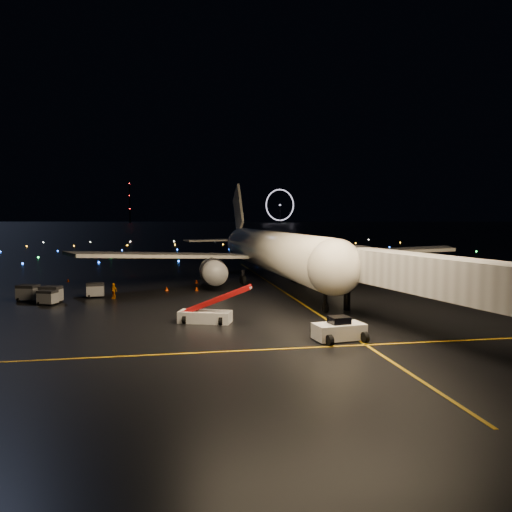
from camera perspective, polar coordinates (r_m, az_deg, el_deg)
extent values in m
plane|color=black|center=(344.57, -9.58, 2.85)|extent=(2000.00, 2000.00, 0.00)
cube|color=#D09A0E|center=(61.87, 3.58, -4.34)|extent=(0.25, 80.00, 0.02)
cube|color=#D09A0E|center=(35.81, -14.11, -11.02)|extent=(60.00, 0.25, 0.02)
cube|color=silver|center=(39.42, 9.47, -8.15)|extent=(4.12, 2.56, 1.84)
imported|color=orange|center=(60.47, -15.97, -3.86)|extent=(1.09, 1.02, 1.81)
cone|color=#F13D02|center=(64.97, -6.80, -3.72)|extent=(0.55, 0.55, 0.52)
cone|color=#F13D02|center=(72.11, -6.81, -2.90)|extent=(0.50, 0.50, 0.52)
cone|color=#F13D02|center=(65.27, -10.17, -3.72)|extent=(0.59, 0.59, 0.51)
cone|color=#F13D02|center=(78.06, -20.68, -2.60)|extent=(0.55, 0.55, 0.51)
cylinder|color=black|center=(786.87, -14.24, 6.00)|extent=(1.80, 1.80, 64.00)
cube|color=gray|center=(59.79, -22.39, -4.10)|extent=(2.53, 2.11, 1.85)
cube|color=gray|center=(62.05, -17.88, -3.75)|extent=(2.12, 1.59, 1.69)
cube|color=gray|center=(58.65, -22.72, -4.40)|extent=(2.23, 1.95, 1.58)
cube|color=gray|center=(62.02, -24.60, -3.87)|extent=(2.55, 2.16, 1.84)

